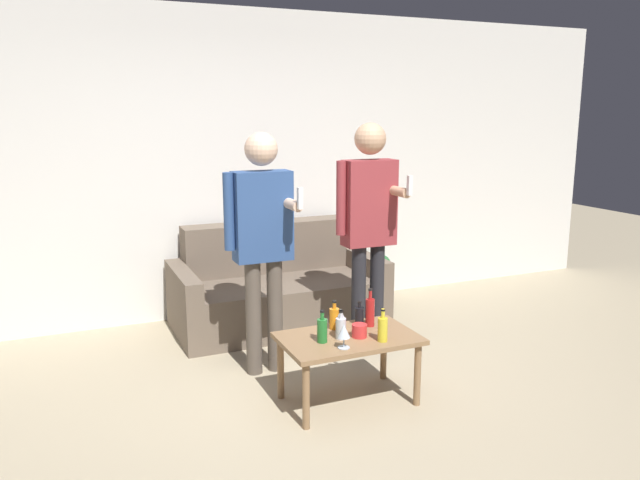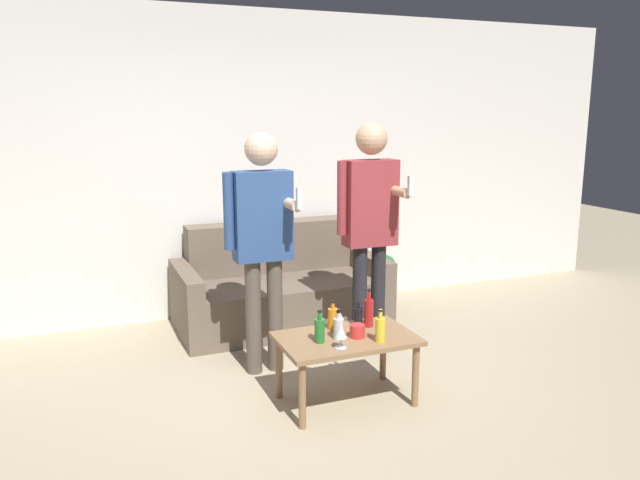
# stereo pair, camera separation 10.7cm
# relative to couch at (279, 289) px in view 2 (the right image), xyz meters

# --- Properties ---
(ground_plane) EXTENTS (16.00, 16.00, 0.00)m
(ground_plane) POSITION_rel_couch_xyz_m (-0.21, -1.85, -0.30)
(ground_plane) COLOR tan
(wall_back) EXTENTS (8.00, 0.06, 2.70)m
(wall_back) POSITION_rel_couch_xyz_m (-0.21, 0.48, 1.05)
(wall_back) COLOR silver
(wall_back) RESTS_ON ground_plane
(couch) EXTENTS (1.77, 0.90, 0.85)m
(couch) POSITION_rel_couch_xyz_m (0.00, 0.00, 0.00)
(couch) COLOR #6B5B4C
(couch) RESTS_ON ground_plane
(coffee_table) EXTENTS (0.86, 0.53, 0.44)m
(coffee_table) POSITION_rel_couch_xyz_m (-0.08, -1.61, 0.08)
(coffee_table) COLOR #8E6B47
(coffee_table) RESTS_ON ground_plane
(bottle_orange) EXTENTS (0.06, 0.06, 0.20)m
(bottle_orange) POSITION_rel_couch_xyz_m (-0.28, -1.64, 0.22)
(bottle_orange) COLOR #23752D
(bottle_orange) RESTS_ON coffee_table
(bottle_green) EXTENTS (0.06, 0.06, 0.18)m
(bottle_green) POSITION_rel_couch_xyz_m (-0.15, -1.63, 0.21)
(bottle_green) COLOR silver
(bottle_green) RESTS_ON coffee_table
(bottle_dark) EXTENTS (0.06, 0.06, 0.21)m
(bottle_dark) POSITION_rel_couch_xyz_m (0.07, -1.77, 0.22)
(bottle_dark) COLOR yellow
(bottle_dark) RESTS_ON coffee_table
(bottle_yellow) EXTENTS (0.06, 0.06, 0.16)m
(bottle_yellow) POSITION_rel_couch_xyz_m (0.08, -1.45, 0.20)
(bottle_yellow) COLOR black
(bottle_yellow) RESTS_ON coffee_table
(bottle_red) EXTENTS (0.06, 0.06, 0.25)m
(bottle_red) POSITION_rel_couch_xyz_m (0.13, -1.50, 0.24)
(bottle_red) COLOR #B21E1E
(bottle_red) RESTS_ON coffee_table
(bottle_clear) EXTENTS (0.06, 0.06, 0.19)m
(bottle_clear) POSITION_rel_couch_xyz_m (-0.11, -1.45, 0.21)
(bottle_clear) COLOR orange
(bottle_clear) RESTS_ON coffee_table
(wine_glass_near) EXTENTS (0.08, 0.08, 0.15)m
(wine_glass_near) POSITION_rel_couch_xyz_m (-0.20, -1.78, 0.24)
(wine_glass_near) COLOR silver
(wine_glass_near) RESTS_ON coffee_table
(wine_glass_far) EXTENTS (0.07, 0.07, 0.16)m
(wine_glass_far) POSITION_rel_couch_xyz_m (-0.10, -1.54, 0.25)
(wine_glass_far) COLOR silver
(wine_glass_far) RESTS_ON coffee_table
(cup_on_table) EXTENTS (0.10, 0.10, 0.08)m
(cup_on_table) POSITION_rel_couch_xyz_m (-0.03, -1.65, 0.18)
(cup_on_table) COLOR red
(cup_on_table) RESTS_ON coffee_table
(person_standing_left) EXTENTS (0.47, 0.43, 1.69)m
(person_standing_left) POSITION_rel_couch_xyz_m (-0.43, -0.95, 0.71)
(person_standing_left) COLOR brown
(person_standing_left) RESTS_ON ground_plane
(person_standing_right) EXTENTS (0.46, 0.44, 1.75)m
(person_standing_right) POSITION_rel_couch_xyz_m (0.42, -0.91, 0.75)
(person_standing_right) COLOR #232328
(person_standing_right) RESTS_ON ground_plane
(potted_plant) EXTENTS (0.22, 0.22, 0.46)m
(potted_plant) POSITION_rel_couch_xyz_m (1.16, 0.24, -0.04)
(potted_plant) COLOR #936042
(potted_plant) RESTS_ON ground_plane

